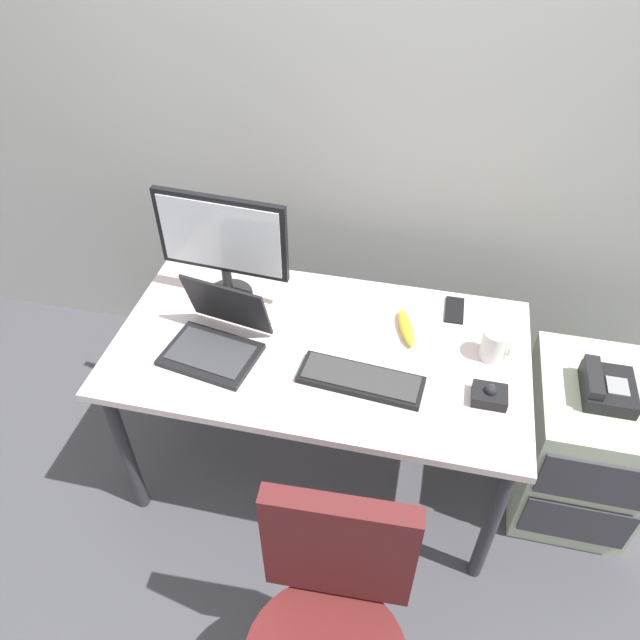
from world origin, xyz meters
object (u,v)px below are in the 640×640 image
file_cabinet (579,445)px  keyboard (361,379)px  monitor_main (222,242)px  laptop (217,336)px  cell_phone (454,310)px  desk_phone (606,387)px  coffee_mug (495,344)px  banana (406,328)px  trackball_mouse (490,395)px

file_cabinet → keyboard: size_ratio=1.47×
monitor_main → laptop: 0.34m
monitor_main → cell_phone: bearing=6.7°
file_cabinet → desk_phone: bearing=-116.8°
file_cabinet → laptop: (-1.33, -0.18, 0.46)m
file_cabinet → laptop: laptop is taller
coffee_mug → banana: 0.31m
laptop → coffee_mug: bearing=9.8°
cell_phone → banana: size_ratio=0.75×
desk_phone → trackball_mouse: (-0.40, -0.20, 0.09)m
monitor_main → desk_phone: bearing=-4.5°
cell_phone → laptop: bearing=-155.8°
cell_phone → keyboard: bearing=-124.3°
desk_phone → monitor_main: size_ratio=0.41×
file_cabinet → desk_phone: (-0.01, -0.02, 0.34)m
file_cabinet → laptop: 1.42m
file_cabinet → banana: bearing=176.6°
desk_phone → trackball_mouse: trackball_mouse is taller
coffee_mug → file_cabinet: bearing=2.4°
keyboard → cell_phone: (0.28, 0.42, -0.01)m
coffee_mug → cell_phone: size_ratio=0.80×
laptop → trackball_mouse: size_ratio=3.22×
desk_phone → monitor_main: 1.42m
laptop → cell_phone: 0.88m
monitor_main → cell_phone: monitor_main is taller
laptop → trackball_mouse: bearing=-2.5°
monitor_main → keyboard: size_ratio=1.16×
desk_phone → cell_phone: size_ratio=1.41×
file_cabinet → keyboard: bearing=-164.3°
banana → trackball_mouse: bearing=-41.3°
desk_phone → trackball_mouse: bearing=-153.5°
keyboard → trackball_mouse: size_ratio=3.82×
desk_phone → banana: 0.70m
keyboard → banana: 0.30m
file_cabinet → coffee_mug: (-0.40, -0.02, 0.47)m
monitor_main → cell_phone: (0.85, 0.10, -0.25)m
monitor_main → keyboard: (0.56, -0.32, -0.24)m
laptop → banana: laptop is taller
file_cabinet → cell_phone: bearing=160.5°
laptop → banana: (0.63, 0.22, -0.03)m
trackball_mouse → cell_phone: trackball_mouse is taller
file_cabinet → coffee_mug: bearing=-177.6°
coffee_mug → cell_phone: 0.26m
banana → cell_phone: bearing=42.6°
file_cabinet → trackball_mouse: size_ratio=5.63×
keyboard → banana: banana is taller
monitor_main → banana: size_ratio=2.56×
trackball_mouse → coffee_mug: coffee_mug is taller
monitor_main → laptop: (0.05, -0.27, -0.20)m
file_cabinet → trackball_mouse: bearing=-152.1°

